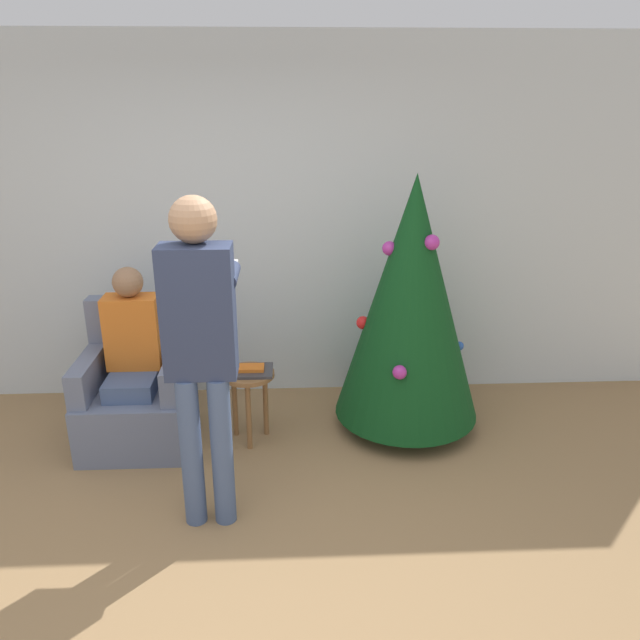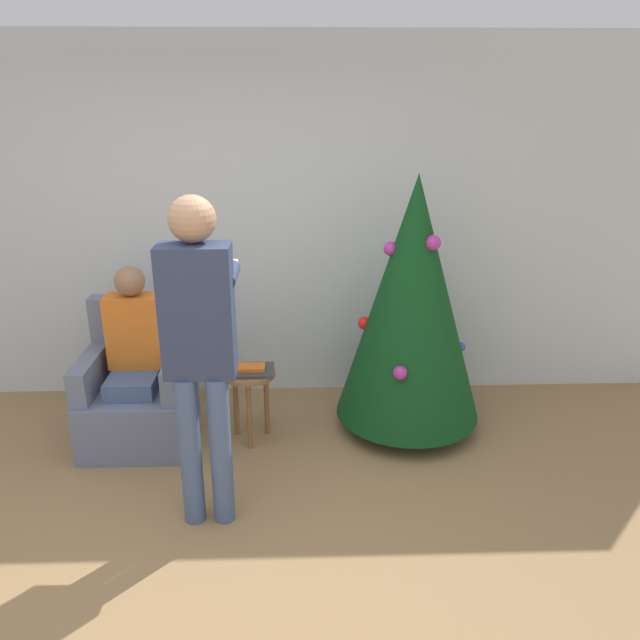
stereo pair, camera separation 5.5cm
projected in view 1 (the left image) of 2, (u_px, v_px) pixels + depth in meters
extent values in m
plane|color=#99754C|center=(206.00, 592.00, 3.04)|extent=(14.00, 14.00, 0.00)
cube|color=silver|center=(232.00, 225.00, 4.66)|extent=(8.00, 0.06, 2.70)
cylinder|color=brown|center=(405.00, 417.00, 4.56)|extent=(0.10, 0.10, 0.11)
cone|color=#0F4219|center=(411.00, 300.00, 4.24)|extent=(1.01, 1.01, 1.70)
sphere|color=white|center=(453.00, 349.00, 4.55)|extent=(0.09, 0.09, 0.09)
sphere|color=#2856B2|center=(459.00, 346.00, 4.41)|extent=(0.07, 0.07, 0.07)
sphere|color=#B23399|center=(389.00, 248.00, 4.12)|extent=(0.10, 0.10, 0.10)
sphere|color=red|center=(363.00, 323.00, 4.36)|extent=(0.09, 0.09, 0.09)
sphere|color=#B23399|center=(432.00, 242.00, 4.00)|extent=(0.10, 0.10, 0.10)
sphere|color=#B23399|center=(400.00, 372.00, 4.03)|extent=(0.09, 0.09, 0.09)
cube|color=slate|center=(138.00, 414.00, 4.30)|extent=(0.70, 0.73, 0.40)
cube|color=slate|center=(141.00, 334.00, 4.41)|extent=(0.70, 0.14, 0.55)
cube|color=slate|center=(90.00, 373.00, 4.18)|extent=(0.12, 0.66, 0.24)
cube|color=slate|center=(177.00, 371.00, 4.20)|extent=(0.12, 0.66, 0.24)
cylinder|color=#475B84|center=(116.00, 429.00, 4.11)|extent=(0.11, 0.11, 0.40)
cylinder|color=#475B84|center=(147.00, 428.00, 4.12)|extent=(0.11, 0.11, 0.40)
cube|color=#475B84|center=(133.00, 383.00, 4.17)|extent=(0.32, 0.40, 0.12)
cube|color=orange|center=(133.00, 332.00, 4.20)|extent=(0.36, 0.20, 0.50)
sphere|color=#936B4C|center=(128.00, 282.00, 4.08)|extent=(0.20, 0.20, 0.20)
cylinder|color=#475B84|center=(191.00, 453.00, 3.40)|extent=(0.12, 0.12, 0.89)
cylinder|color=#475B84|center=(222.00, 452.00, 3.41)|extent=(0.12, 0.12, 0.89)
cube|color=#2D3856|center=(198.00, 312.00, 3.19)|extent=(0.37, 0.20, 0.70)
sphere|color=tan|center=(193.00, 219.00, 3.06)|extent=(0.24, 0.24, 0.24)
cylinder|color=#2D3856|center=(172.00, 276.00, 3.31)|extent=(0.08, 0.30, 0.08)
cylinder|color=#2D3856|center=(231.00, 275.00, 3.32)|extent=(0.08, 0.30, 0.08)
cube|color=white|center=(234.00, 266.00, 3.50)|extent=(0.04, 0.14, 0.04)
cylinder|color=olive|center=(248.00, 374.00, 4.21)|extent=(0.35, 0.35, 0.03)
cylinder|color=olive|center=(249.00, 417.00, 4.18)|extent=(0.04, 0.04, 0.48)
cylinder|color=olive|center=(266.00, 403.00, 4.36)|extent=(0.04, 0.04, 0.48)
cylinder|color=olive|center=(235.00, 404.00, 4.35)|extent=(0.04, 0.04, 0.48)
cube|color=#38383D|center=(248.00, 371.00, 4.20)|extent=(0.33, 0.23, 0.02)
cube|color=orange|center=(248.00, 368.00, 4.19)|extent=(0.22, 0.11, 0.02)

